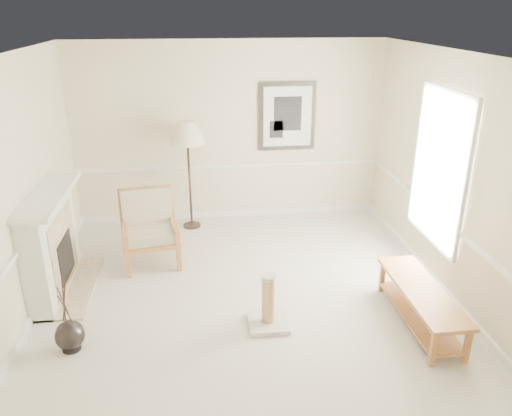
{
  "coord_description": "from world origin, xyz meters",
  "views": [
    {
      "loc": [
        -0.49,
        -5.18,
        3.36
      ],
      "look_at": [
        0.2,
        0.7,
        0.95
      ],
      "focal_mm": 35.0,
      "sensor_mm": 36.0,
      "label": 1
    }
  ],
  "objects_px": {
    "armchair": "(149,224)",
    "scratching_post": "(268,310)",
    "floor_vase": "(70,336)",
    "bench": "(421,300)",
    "floor_lamp": "(187,135)"
  },
  "relations": [
    {
      "from": "floor_lamp",
      "to": "armchair",
      "type": "bearing_deg",
      "value": -117.98
    },
    {
      "from": "armchair",
      "to": "scratching_post",
      "type": "xyz_separation_m",
      "value": [
        1.43,
        -1.77,
        -0.34
      ]
    },
    {
      "from": "armchair",
      "to": "floor_lamp",
      "type": "height_order",
      "value": "floor_lamp"
    },
    {
      "from": "bench",
      "to": "armchair",
      "type": "bearing_deg",
      "value": 148.32
    },
    {
      "from": "floor_vase",
      "to": "bench",
      "type": "xyz_separation_m",
      "value": [
        3.82,
        0.02,
        0.13
      ]
    },
    {
      "from": "floor_vase",
      "to": "armchair",
      "type": "xyz_separation_m",
      "value": [
        0.69,
        1.96,
        0.38
      ]
    },
    {
      "from": "bench",
      "to": "floor_lamp",
      "type": "bearing_deg",
      "value": 130.44
    },
    {
      "from": "floor_vase",
      "to": "bench",
      "type": "relative_size",
      "value": 0.58
    },
    {
      "from": "bench",
      "to": "floor_vase",
      "type": "bearing_deg",
      "value": -179.66
    },
    {
      "from": "armchair",
      "to": "floor_lamp",
      "type": "bearing_deg",
      "value": 52.55
    },
    {
      "from": "floor_vase",
      "to": "armchair",
      "type": "height_order",
      "value": "armchair"
    },
    {
      "from": "floor_vase",
      "to": "armchair",
      "type": "distance_m",
      "value": 2.11
    },
    {
      "from": "floor_vase",
      "to": "scratching_post",
      "type": "bearing_deg",
      "value": 5.01
    },
    {
      "from": "armchair",
      "to": "floor_lamp",
      "type": "xyz_separation_m",
      "value": [
        0.57,
        1.07,
        0.98
      ]
    },
    {
      "from": "armchair",
      "to": "scratching_post",
      "type": "distance_m",
      "value": 2.3
    }
  ]
}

